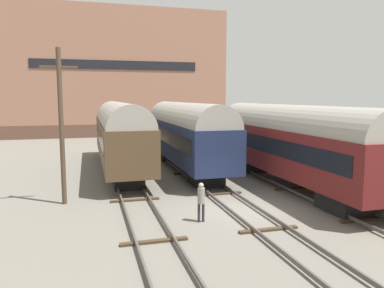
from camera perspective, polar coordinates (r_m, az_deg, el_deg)
The scene contains 12 objects.
ground_plane at distance 18.79m, azimuth 7.35°, elevation -9.93°, with size 200.00×200.00×0.00m, color #6B665B.
track_left at distance 17.51m, azimuth -7.48°, elevation -10.72°, with size 2.60×60.00×0.26m.
track_middle at distance 18.75m, azimuth 7.35°, elevation -9.51°, with size 2.60×60.00×0.26m.
track_right at distance 21.02m, azimuth 19.58°, elevation -8.04°, with size 2.60×60.00×0.26m.
train_car_navy at distance 28.22m, azimuth -1.01°, elevation 1.82°, with size 3.08×15.73×5.10m.
train_car_brown at distance 28.76m, azimuth -10.97°, elevation 1.84°, with size 3.02×17.36×5.12m.
train_car_maroon at distance 23.62m, azimuth 14.63°, elevation 0.51°, with size 2.99×16.45×5.05m.
station_platform at distance 22.04m, azimuth 25.80°, elevation -5.56°, with size 2.45×13.47×1.00m.
bench at distance 21.82m, azimuth 25.73°, elevation -4.15°, with size 1.40×0.40×0.91m.
person_worker at distance 16.64m, azimuth 1.40°, elevation -8.28°, with size 0.32×0.32×1.77m.
utility_pole at distance 20.05m, azimuth -19.30°, elevation 2.85°, with size 1.80×0.24×7.95m.
warehouse_building at distance 57.98m, azimuth -11.76°, elevation 10.42°, with size 31.73×10.28×17.92m.
Camera 1 is at (-7.06, -16.52, 5.49)m, focal length 35.00 mm.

